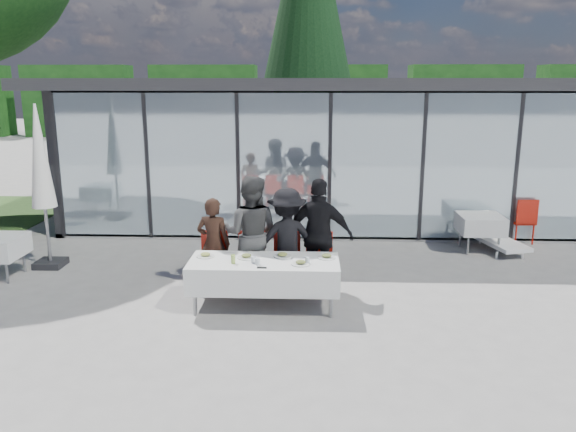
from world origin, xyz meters
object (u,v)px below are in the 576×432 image
object	(u,v)px
plate_a	(205,255)
diner_a	(214,244)
diner_chair_b	(251,258)
plate_b	(246,257)
plate_d	(327,257)
spare_table_right	(480,224)
lounger	(497,237)
diner_b	(251,233)
plate_c	(283,255)
diner_chair_d	(319,259)
diner_c	(287,240)
diner_chair_a	(214,258)
plate_extra	(301,263)
conifer_tree	(308,5)
dining_table	(264,274)
diner_d	(319,235)
diner_chair_c	(287,259)
juice_bottle	(233,259)
market_umbrella	(41,166)
folded_eyeglasses	(262,268)
spare_chair_b	(524,219)

from	to	relation	value
plate_a	diner_a	bearing A→B (deg)	87.85
diner_chair_b	plate_b	xyz separation A→B (m)	(-0.01, -0.65, 0.24)
plate_d	spare_table_right	size ratio (longest dim) A/B	0.32
lounger	diner_chair_b	bearing A→B (deg)	-152.39
diner_b	plate_c	xyz separation A→B (m)	(0.54, -0.57, -0.18)
diner_chair_d	diner_c	bearing A→B (deg)	178.56
diner_chair_a	lounger	xyz separation A→B (m)	(5.44, 2.52, -0.28)
diner_a	spare_table_right	bearing A→B (deg)	-144.93
plate_extra	diner_chair_b	bearing A→B (deg)	131.57
diner_b	spare_table_right	xyz separation A→B (m)	(4.43, 2.38, -0.40)
diner_a	diner_c	xyz separation A→B (m)	(1.21, 0.00, 0.08)
diner_chair_b	conifer_tree	distance (m)	13.17
dining_table	diner_d	xyz separation A→B (m)	(0.85, 0.76, 0.40)
diner_d	spare_table_right	size ratio (longest dim) A/B	2.18
diner_chair_c	dining_table	bearing A→B (deg)	-112.74
diner_chair_c	plate_b	distance (m)	0.91
diner_chair_c	plate_a	world-z (taller)	diner_chair_c
diner_c	spare_table_right	distance (m)	4.53
plate_extra	juice_bottle	size ratio (longest dim) A/B	2.09
market_umbrella	diner_a	bearing A→B (deg)	-17.49
plate_b	plate_extra	world-z (taller)	same
diner_chair_a	plate_extra	xyz separation A→B (m)	(1.45, -0.93, 0.24)
diner_a	plate_a	distance (m)	0.62
diner_b	market_umbrella	distance (m)	4.13
diner_a	diner_chair_b	xyz separation A→B (m)	(0.62, -0.01, -0.24)
plate_b	plate_d	distance (m)	1.22
plate_a	lounger	bearing A→B (deg)	29.76
plate_c	spare_table_right	xyz separation A→B (m)	(3.89, 2.95, -0.22)
diner_b	plate_b	bearing A→B (deg)	97.61
juice_bottle	conifer_tree	bearing A→B (deg)	85.49
diner_b	plate_d	world-z (taller)	diner_b
spare_table_right	diner_c	bearing A→B (deg)	-148.17
diner_chair_c	plate_c	size ratio (longest dim) A/B	3.52
dining_table	diner_a	size ratio (longest dim) A/B	1.46
diner_b	plate_b	xyz separation A→B (m)	(-0.01, -0.66, -0.18)
diner_c	folded_eyeglasses	bearing A→B (deg)	65.20
spare_table_right	plate_b	bearing A→B (deg)	-145.53
diner_d	diner_chair_b	bearing A→B (deg)	13.13
dining_table	plate_d	world-z (taller)	plate_d
dining_table	market_umbrella	size ratio (longest dim) A/B	0.75
diner_chair_a	spare_chair_b	xyz separation A→B (m)	(6.14, 2.95, 0.00)
diner_c	diner_chair_c	bearing A→B (deg)	80.92
plate_extra	lounger	distance (m)	5.31
plate_b	plate_c	xyz separation A→B (m)	(0.55, 0.09, 0.00)
plate_c	lounger	distance (m)	5.30
diner_a	spare_chair_b	bearing A→B (deg)	-144.64
lounger	plate_c	bearing A→B (deg)	-144.29
diner_chair_b	conifer_tree	size ratio (longest dim) A/B	0.09
plate_c	folded_eyeglasses	size ratio (longest dim) A/B	1.98
dining_table	diner_a	world-z (taller)	diner_a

